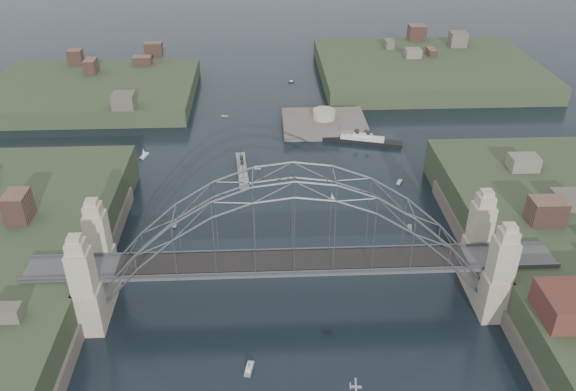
% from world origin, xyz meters
% --- Properties ---
extents(ground, '(500.00, 500.00, 0.00)m').
position_xyz_m(ground, '(0.00, 0.00, 0.00)').
color(ground, black).
rests_on(ground, ground).
extents(bridge, '(84.00, 13.80, 24.60)m').
position_xyz_m(bridge, '(0.00, 0.00, 12.32)').
color(bridge, '#4A4A4C').
rests_on(bridge, ground).
extents(headland_nw, '(60.00, 45.00, 9.00)m').
position_xyz_m(headland_nw, '(-55.00, 95.00, 0.50)').
color(headland_nw, '#303D25').
rests_on(headland_nw, ground).
extents(headland_ne, '(70.00, 55.00, 9.50)m').
position_xyz_m(headland_ne, '(50.00, 110.00, 0.75)').
color(headland_ne, '#303D25').
rests_on(headland_ne, ground).
extents(fort_island, '(22.00, 16.00, 9.40)m').
position_xyz_m(fort_island, '(12.00, 70.00, -0.34)').
color(fort_island, '#584E47').
rests_on(fort_island, ground).
extents(naval_cruiser_near, '(3.50, 16.47, 4.90)m').
position_xyz_m(naval_cruiser_near, '(-9.38, 46.23, 0.76)').
color(naval_cruiser_near, gray).
rests_on(naval_cruiser_near, ground).
extents(naval_cruiser_far, '(5.74, 14.93, 5.03)m').
position_xyz_m(naval_cruiser_far, '(-28.04, 92.65, 0.78)').
color(naval_cruiser_far, gray).
rests_on(naval_cruiser_far, ground).
extents(ocean_liner, '(20.06, 8.19, 4.93)m').
position_xyz_m(ocean_liner, '(20.96, 60.43, 0.76)').
color(ocean_liner, black).
rests_on(ocean_liner, ground).
extents(aeroplane, '(1.59, 2.94, 0.43)m').
position_xyz_m(aeroplane, '(6.66, -23.11, 5.55)').
color(aeroplane, '#A2A4A9').
extents(small_boat_a, '(0.78, 2.19, 0.45)m').
position_xyz_m(small_boat_a, '(-22.46, 24.32, 0.15)').
color(small_boat_a, white).
rests_on(small_boat_a, ground).
extents(small_boat_b, '(1.65, 1.38, 2.38)m').
position_xyz_m(small_boat_b, '(10.03, 32.51, 1.02)').
color(small_boat_b, white).
rests_on(small_boat_b, ground).
extents(small_boat_c, '(1.56, 3.05, 1.43)m').
position_xyz_m(small_boat_c, '(-7.10, -14.45, 0.28)').
color(small_boat_c, white).
rests_on(small_boat_c, ground).
extents(small_boat_d, '(1.79, 2.47, 0.45)m').
position_xyz_m(small_boat_d, '(26.11, 39.32, 0.15)').
color(small_boat_d, white).
rests_on(small_boat_d, ground).
extents(small_boat_e, '(1.91, 3.36, 2.38)m').
position_xyz_m(small_boat_e, '(-33.58, 55.45, 0.72)').
color(small_boat_e, white).
rests_on(small_boat_e, ground).
extents(small_boat_f, '(1.64, 0.70, 1.43)m').
position_xyz_m(small_boat_f, '(-5.86, 47.70, 0.30)').
color(small_boat_f, white).
rests_on(small_boat_f, ground).
extents(small_boat_h, '(2.09, 1.22, 0.45)m').
position_xyz_m(small_boat_h, '(-14.99, 79.40, 0.15)').
color(small_boat_h, white).
rests_on(small_boat_h, ground).
extents(small_boat_i, '(1.19, 2.44, 0.45)m').
position_xyz_m(small_boat_i, '(24.31, 20.84, 0.15)').
color(small_boat_i, white).
rests_on(small_boat_i, ground).
extents(small_boat_k, '(1.81, 0.66, 1.43)m').
position_xyz_m(small_boat_k, '(5.13, 106.62, 0.29)').
color(small_boat_k, white).
rests_on(small_boat_k, ground).
extents(small_boat_l, '(2.75, 1.67, 0.45)m').
position_xyz_m(small_boat_l, '(-44.97, 25.54, 0.15)').
color(small_boat_l, white).
rests_on(small_boat_l, ground).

